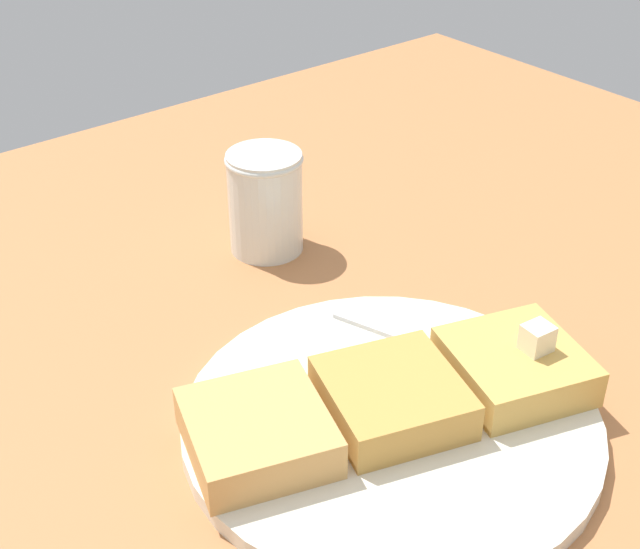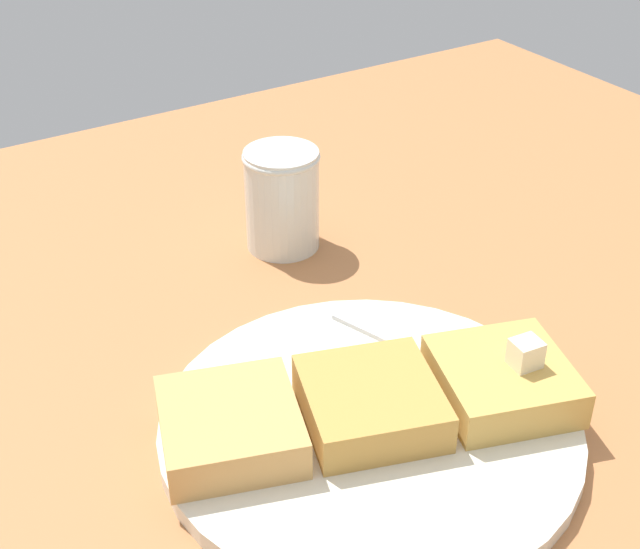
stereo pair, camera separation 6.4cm
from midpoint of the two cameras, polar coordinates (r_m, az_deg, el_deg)
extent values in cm
cube|color=#AD6E40|center=(62.44, 9.91, -8.19)|extent=(109.80, 109.80, 2.16)
cylinder|color=silver|center=(57.63, 6.45, -9.73)|extent=(26.78, 26.78, 1.21)
torus|color=#323132|center=(57.50, 6.46, -9.58)|extent=(26.78, 26.78, 0.80)
cube|color=gold|center=(59.55, 14.68, -6.69)|extent=(10.44, 10.60, 2.68)
cube|color=#C48F42|center=(56.35, 6.57, -8.27)|extent=(10.44, 10.60, 2.68)
cube|color=tan|center=(54.42, -2.38, -9.80)|extent=(10.44, 10.60, 2.68)
cube|color=#F9ECC8|center=(58.44, 16.14, -4.98)|extent=(2.01, 1.84, 1.84)
cube|color=silver|center=(63.73, 7.74, -4.16)|extent=(4.08, 9.76, 0.36)
cube|color=silver|center=(61.47, 12.79, -6.35)|extent=(2.99, 3.36, 0.36)
cube|color=silver|center=(61.23, 15.63, -7.01)|extent=(1.33, 3.13, 0.36)
cube|color=silver|center=(60.82, 15.40, -7.28)|extent=(1.33, 3.13, 0.36)
cube|color=silver|center=(60.42, 15.17, -7.55)|extent=(1.33, 3.13, 0.36)
cube|color=silver|center=(60.02, 14.94, -7.82)|extent=(1.33, 3.13, 0.36)
cylinder|color=#5B2510|center=(75.01, 0.03, 4.04)|extent=(5.71, 5.71, 6.68)
cylinder|color=silver|center=(74.51, 0.03, 4.75)|extent=(6.21, 6.21, 8.78)
torus|color=silver|center=(72.75, 0.03, 7.49)|extent=(6.46, 6.46, 0.50)
camera|label=1|loc=(0.03, -87.14, 1.83)|focal=50.00mm
camera|label=2|loc=(0.03, 92.86, -1.83)|focal=50.00mm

